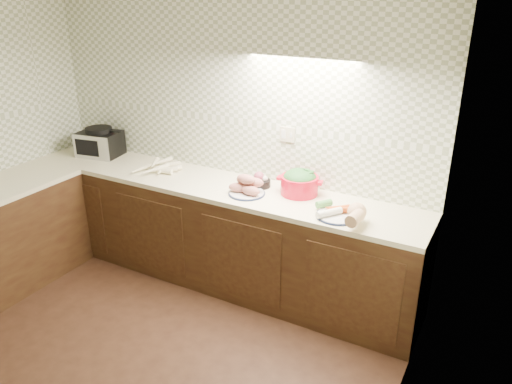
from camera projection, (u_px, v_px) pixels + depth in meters
The scene contains 8 objects.
room at pixel (53, 147), 2.67m from camera, with size 3.60×3.60×2.60m.
counter at pixel (86, 253), 3.98m from camera, with size 3.60×3.60×0.90m.
toaster_oven at pixel (100, 142), 4.78m from camera, with size 0.43×0.36×0.27m.
parsnip_pile at pixel (155, 166), 4.44m from camera, with size 0.37×0.44×0.08m.
sweet_potato_plate at pixel (247, 187), 3.92m from camera, with size 0.29×0.29×0.17m.
onion_bowl at pixel (260, 181), 4.07m from camera, with size 0.16×0.16×0.13m.
dutch_oven at pixel (300, 182), 3.90m from camera, with size 0.37×0.34×0.21m.
veg_plate at pixel (346, 212), 3.51m from camera, with size 0.44×0.32×0.14m.
Camera 1 is at (2.18, -1.71, 2.44)m, focal length 35.00 mm.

